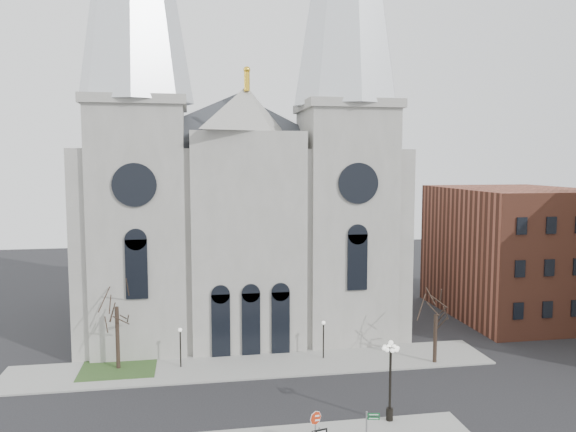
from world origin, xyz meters
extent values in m
plane|color=black|center=(0.00, 0.00, 0.00)|extent=(160.00, 160.00, 0.00)
cube|color=gray|center=(0.00, 11.00, 0.07)|extent=(40.00, 6.00, 0.14)
cube|color=#28431D|center=(-11.00, 12.00, 0.09)|extent=(6.00, 5.00, 0.18)
cube|color=gray|center=(0.00, 26.00, 9.00)|extent=(30.00, 24.00, 18.00)
pyramid|color=#2D3035|center=(0.00, 26.00, 24.00)|extent=(33.00, 26.40, 6.00)
cube|color=gray|center=(-9.50, 17.50, 11.00)|extent=(8.00, 8.00, 22.00)
cylinder|color=black|center=(-9.50, 13.45, 15.00)|extent=(3.60, 0.30, 3.60)
cube|color=gray|center=(9.50, 17.50, 11.00)|extent=(8.00, 8.00, 22.00)
cylinder|color=black|center=(9.50, 13.45, 15.00)|extent=(3.60, 0.30, 3.60)
cube|color=gray|center=(0.00, 16.00, 9.75)|extent=(10.00, 5.00, 19.50)
pyramid|color=gray|center=(0.00, 16.00, 21.50)|extent=(11.00, 5.00, 4.00)
cube|color=brown|center=(30.00, 22.00, 7.00)|extent=(14.00, 18.00, 14.00)
cylinder|color=black|center=(-11.00, 12.00, 2.62)|extent=(0.32, 0.32, 5.25)
cylinder|color=black|center=(15.00, 9.00, 2.10)|extent=(0.32, 0.32, 4.20)
cylinder|color=black|center=(-6.00, 11.50, 1.64)|extent=(0.12, 0.12, 3.00)
sphere|color=white|center=(-6.00, 11.50, 3.24)|extent=(0.32, 0.32, 0.32)
cylinder|color=black|center=(6.00, 11.50, 1.64)|extent=(0.12, 0.12, 3.00)
sphere|color=white|center=(6.00, 11.50, 3.24)|extent=(0.32, 0.32, 0.32)
cylinder|color=slate|center=(2.00, -3.31, 1.28)|extent=(0.09, 0.09, 2.28)
cylinder|color=#AD260B|center=(2.00, -3.31, 2.07)|extent=(0.79, 0.12, 0.79)
cylinder|color=white|center=(2.00, -3.31, 2.07)|extent=(0.85, 0.10, 0.85)
cube|color=white|center=(2.00, -3.31, 2.20)|extent=(0.44, 0.06, 0.10)
cube|color=white|center=(2.00, -3.31, 1.94)|extent=(0.49, 0.07, 0.10)
cylinder|color=black|center=(7.57, -0.50, 2.50)|extent=(0.16, 0.16, 4.72)
cylinder|color=black|center=(7.57, -0.50, 0.55)|extent=(0.45, 0.45, 0.82)
sphere|color=white|center=(7.57, -0.50, 5.32)|extent=(0.33, 0.33, 0.33)
cube|color=black|center=(1.85, -4.97, 2.05)|extent=(0.93, 0.25, 0.31)
cylinder|color=slate|center=(4.82, -4.19, 1.39)|extent=(0.10, 0.10, 2.49)
cube|color=#0B4E21|center=(5.21, -4.26, 2.46)|extent=(0.70, 0.15, 0.17)
cube|color=#0B4E21|center=(5.21, -4.26, 2.24)|extent=(0.70, 0.15, 0.17)
camera|label=1|loc=(-4.89, -33.89, 16.97)|focal=35.00mm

